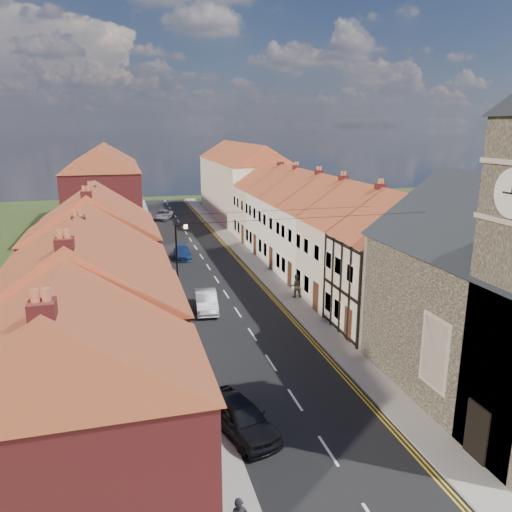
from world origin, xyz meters
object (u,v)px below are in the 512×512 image
Objects in this scene: car_near at (241,417)px; car_far at (183,252)px; pedestrian_right at (296,286)px; car_distant at (163,215)px; lamppost at (178,260)px; car_mid at (206,301)px.

car_far is (1.23, 29.84, -0.17)m from car_near.
pedestrian_right is (6.79, -14.28, 0.42)m from car_far.
car_near is 17.50m from pedestrian_right.
lamppost is at bearing -73.40° from car_distant.
pedestrian_right reaches higher than car_near.
car_distant is 36.99m from pedestrian_right.
car_far is (1.93, 14.00, -2.95)m from lamppost.
pedestrian_right is at bearing -59.77° from car_distant.
lamppost is 1.43× the size of car_mid.
lamppost is 3.38× the size of pedestrian_right.
car_near is 1.10× the size of car_far.
car_near reaches higher than car_distant.
lamppost is at bearing -95.38° from car_far.
lamppost is 36.26m from car_distant.
car_far is (0.18, 14.99, -0.10)m from car_mid.
car_near is at bearing -88.63° from car_mid.
car_near reaches higher than car_far.
car_mid is (1.05, 14.85, -0.07)m from car_near.
lamppost is 9.08m from pedestrian_right.
car_mid is at bearing -29.56° from lamppost.
car_mid is 0.94× the size of car_distant.
lamppost reaches higher than car_mid.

